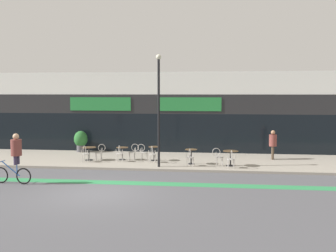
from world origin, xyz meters
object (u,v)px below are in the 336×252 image
object	(u,v)px
bistro_table_4	(231,155)
cafe_chair_2_near	(152,153)
cafe_chair_1_side	(133,151)
cyclist_0	(15,155)
cafe_chair_0_side	(100,151)
lamp_post	(159,103)
cafe_chair_0_near	(85,153)
bistro_table_2	(154,151)
cafe_chair_4_near	(231,158)
planter_pot	(81,140)
cafe_chair_1_near	(120,152)
bistro_table_1	(122,151)
cafe_chair_2_side	(143,151)
pedestrian_near_end	(273,142)
bistro_table_0	(89,151)
cafe_chair_3_near	(190,156)
bistro_table_3	(191,154)
cafe_chair_4_side	(218,156)

from	to	relation	value
bistro_table_4	cafe_chair_2_near	size ratio (longest dim) A/B	0.87
cafe_chair_1_side	cyclist_0	bearing A→B (deg)	50.38
cafe_chair_0_side	lamp_post	xyz separation A→B (m)	(3.46, -1.45, 2.68)
cafe_chair_0_near	cyclist_0	world-z (taller)	cyclist_0
bistro_table_4	cafe_chair_1_side	distance (m)	5.37
bistro_table_2	cafe_chair_4_near	world-z (taller)	cafe_chair_4_near
planter_pot	lamp_post	distance (m)	7.56
cafe_chair_0_near	cafe_chair_1_near	size ratio (longest dim) A/B	1.00
planter_pot	bistro_table_2	bearing A→B (deg)	-27.74
bistro_table_1	cyclist_0	size ratio (longest dim) A/B	0.33
bistro_table_4	cafe_chair_2_side	distance (m)	4.84
pedestrian_near_end	bistro_table_0	bearing A→B (deg)	17.35
cafe_chair_1_side	pedestrian_near_end	world-z (taller)	pedestrian_near_end
pedestrian_near_end	cafe_chair_0_near	bearing A→B (deg)	20.79
cafe_chair_3_near	bistro_table_3	bearing A→B (deg)	6.13
cafe_chair_2_near	cafe_chair_4_side	world-z (taller)	same
lamp_post	cafe_chair_4_side	bearing A→B (deg)	12.57
cafe_chair_2_side	cafe_chair_2_near	bearing A→B (deg)	-41.50
cafe_chair_1_side	pedestrian_near_end	distance (m)	7.76
bistro_table_2	cyclist_0	world-z (taller)	cyclist_0
cafe_chair_1_near	cafe_chair_3_near	xyz separation A→B (m)	(3.85, -0.84, 0.00)
bistro_table_3	cafe_chair_3_near	size ratio (longest dim) A/B	0.86
cafe_chair_0_near	cafe_chair_2_near	world-z (taller)	same
cafe_chair_0_near	pedestrian_near_end	size ratio (longest dim) A/B	0.56
cafe_chair_0_near	cyclist_0	xyz separation A→B (m)	(-1.40, -4.72, 0.59)
lamp_post	cyclist_0	xyz separation A→B (m)	(-5.49, -3.91, -2.08)
cafe_chair_2_side	cafe_chair_3_near	distance (m)	3.05
cafe_chair_2_near	planter_pot	world-z (taller)	planter_pot
cafe_chair_4_side	pedestrian_near_end	size ratio (longest dim) A/B	0.56
bistro_table_2	cafe_chair_0_side	bearing A→B (deg)	-174.11
cafe_chair_1_side	bistro_table_4	bearing A→B (deg)	161.99
cafe_chair_2_near	cafe_chair_3_near	xyz separation A→B (m)	(2.07, -0.81, 0.00)
bistro_table_2	pedestrian_near_end	world-z (taller)	pedestrian_near_end
cafe_chair_0_side	cafe_chair_1_side	distance (m)	1.82
cafe_chair_1_near	cafe_chair_4_near	world-z (taller)	same
bistro_table_0	bistro_table_4	xyz separation A→B (m)	(7.66, -0.78, 0.03)
bistro_table_3	cyclist_0	xyz separation A→B (m)	(-7.05, -4.86, 0.57)
bistro_table_3	cafe_chair_2_near	bearing A→B (deg)	175.00
cafe_chair_1_near	lamp_post	size ratio (longest dim) A/B	0.16
bistro_table_2	cafe_chair_2_side	bearing A→B (deg)	179.53
bistro_table_3	cyclist_0	distance (m)	8.58
bistro_table_4	cafe_chair_1_side	world-z (taller)	cafe_chair_1_side
bistro_table_2	bistro_table_3	world-z (taller)	bistro_table_3
bistro_table_2	cafe_chair_3_near	distance (m)	2.51
bistro_table_1	bistro_table_3	distance (m)	3.95
bistro_table_2	cafe_chair_1_side	bearing A→B (deg)	178.07
cafe_chair_2_near	bistro_table_1	bearing A→B (deg)	71.65
cafe_chair_0_side	cafe_chair_2_side	size ratio (longest dim) A/B	1.00
cafe_chair_2_side	planter_pot	xyz separation A→B (m)	(-4.46, 2.67, 0.21)
cafe_chair_3_near	cafe_chair_2_near	bearing A→B (deg)	75.64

